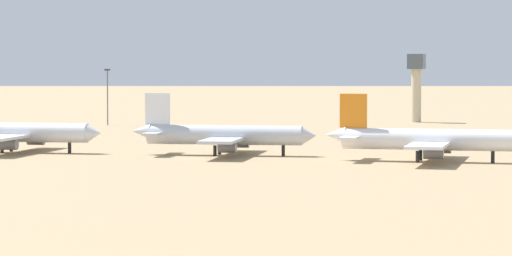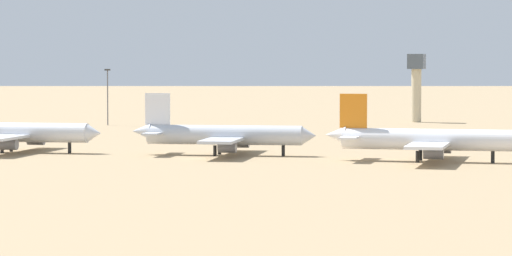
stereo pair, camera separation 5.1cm
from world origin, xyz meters
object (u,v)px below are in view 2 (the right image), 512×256
at_px(parked_jet_white_4, 223,135).
at_px(parked_jet_orange_5, 425,140).
at_px(parked_jet_white_3, 12,132).
at_px(light_pole_mid, 108,93).
at_px(control_tower, 416,81).

distance_m(parked_jet_white_4, parked_jet_orange_5, 43.43).
bearing_deg(parked_jet_white_3, light_pole_mid, 97.81).
relative_size(parked_jet_white_4, parked_jet_orange_5, 0.98).
relative_size(parked_jet_white_3, parked_jet_white_4, 1.03).
xyz_separation_m(parked_jet_orange_5, control_tower, (-32.23, 157.98, 8.97)).
relative_size(parked_jet_white_3, light_pole_mid, 2.32).
bearing_deg(control_tower, parked_jet_white_3, -109.53).
xyz_separation_m(parked_jet_white_3, control_tower, (57.15, 161.11, 8.96)).
distance_m(parked_jet_white_3, control_tower, 171.18).
distance_m(parked_jet_orange_5, light_pole_mid, 161.20).
relative_size(control_tower, light_pole_mid, 1.27).
relative_size(parked_jet_white_3, parked_jet_orange_5, 1.00).
bearing_deg(control_tower, parked_jet_orange_5, -78.47).
height_order(control_tower, light_pole_mid, control_tower).
height_order(parked_jet_orange_5, light_pole_mid, light_pole_mid).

